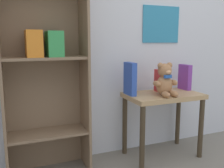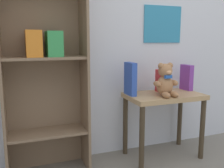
# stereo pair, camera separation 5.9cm
# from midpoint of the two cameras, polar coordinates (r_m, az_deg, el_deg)

# --- Properties ---
(wall_back) EXTENTS (4.80, 0.07, 2.50)m
(wall_back) POSITION_cam_midpoint_polar(r_m,az_deg,el_deg) (2.22, 8.20, 17.52)
(wall_back) COLOR silver
(wall_back) RESTS_ON ground_plane
(bookshelf_side) EXTENTS (0.57, 0.26, 1.67)m
(bookshelf_side) POSITION_cam_midpoint_polar(r_m,az_deg,el_deg) (1.80, -14.54, 8.52)
(bookshelf_side) COLOR #7F664C
(bookshelf_side) RESTS_ON ground_plane
(display_table) EXTENTS (0.60, 0.36, 0.53)m
(display_table) POSITION_cam_midpoint_polar(r_m,az_deg,el_deg) (2.07, 12.54, -4.76)
(display_table) COLOR tan
(display_table) RESTS_ON ground_plane
(teddy_bear) EXTENTS (0.20, 0.18, 0.26)m
(teddy_bear) POSITION_cam_midpoint_polar(r_m,az_deg,el_deg) (1.96, 12.99, 0.68)
(teddy_bear) COLOR #A8754C
(teddy_bear) RESTS_ON display_table
(book_standing_blue) EXTENTS (0.05, 0.15, 0.26)m
(book_standing_blue) POSITION_cam_midpoint_polar(r_m,az_deg,el_deg) (1.95, 5.08, 1.17)
(book_standing_blue) COLOR #2D51B7
(book_standing_blue) RESTS_ON display_table
(book_standing_red) EXTENTS (0.02, 0.12, 0.19)m
(book_standing_red) POSITION_cam_midpoint_polar(r_m,az_deg,el_deg) (2.10, 11.68, 0.63)
(book_standing_red) COLOR red
(book_standing_red) RESTS_ON display_table
(book_standing_purple) EXTENTS (0.05, 0.13, 0.22)m
(book_standing_purple) POSITION_cam_midpoint_polar(r_m,az_deg,el_deg) (2.26, 17.38, 1.45)
(book_standing_purple) COLOR purple
(book_standing_purple) RESTS_ON display_table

